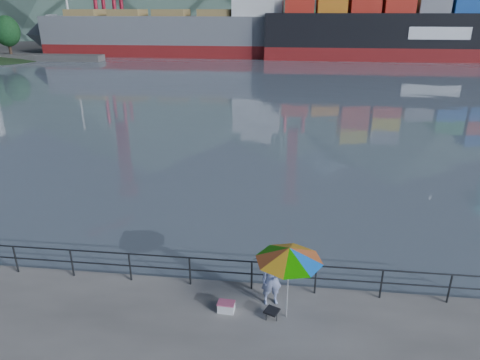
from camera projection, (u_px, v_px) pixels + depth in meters
The scene contains 11 objects.
harbor_water at pixel (280, 37), 132.26m from camera, with size 500.00×280.00×0.00m, color slate.
far_dock at pixel (319, 48), 97.09m from camera, with size 200.00×40.00×0.40m, color #514F4C.
guardrail at pixel (160, 268), 13.86m from camera, with size 22.00×0.06×1.03m.
container_stacks at pixel (422, 35), 94.64m from camera, with size 58.00×8.40×7.80m.
fisherman at pixel (272, 279), 12.76m from camera, with size 0.63×0.41×1.73m, color #384F97.
beach_umbrella at pixel (289, 254), 11.68m from camera, with size 2.15×2.15×2.32m.
folding_stool at pixel (272, 313), 12.40m from camera, with size 0.51×0.51×0.25m.
cooler_bag at pixel (226, 307), 12.65m from camera, with size 0.48×0.32×0.28m, color silver.
fishing_rod at pixel (261, 281), 14.11m from camera, with size 0.02×0.02×1.99m, color black.
bulk_carrier at pixel (185, 32), 81.48m from camera, with size 49.94×8.64×14.50m.
container_ship at pixel (442, 24), 74.77m from camera, with size 58.29×9.71×18.10m.
Camera 1 is at (3.96, -9.70, 8.36)m, focal length 32.00 mm.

